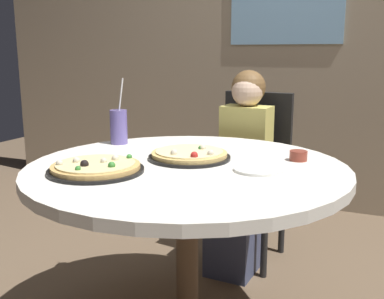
{
  "coord_description": "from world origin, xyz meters",
  "views": [
    {
      "loc": [
        0.67,
        -1.54,
        1.17
      ],
      "look_at": [
        0.0,
        0.05,
        0.8
      ],
      "focal_mm": 42.2,
      "sensor_mm": 36.0,
      "label": 1
    }
  ],
  "objects_px": {
    "chair_wooden": "(252,166)",
    "pizza_veggie": "(190,155)",
    "diner_child": "(241,182)",
    "soda_cup": "(119,127)",
    "dining_table": "(187,189)",
    "plate_small": "(258,169)",
    "pizza_cheese": "(96,168)",
    "sauce_bowl": "(298,156)"
  },
  "relations": [
    {
      "from": "diner_child",
      "to": "soda_cup",
      "type": "bearing_deg",
      "value": -133.17
    },
    {
      "from": "soda_cup",
      "to": "sauce_bowl",
      "type": "xyz_separation_m",
      "value": [
        0.84,
        -0.02,
        -0.06
      ]
    },
    {
      "from": "chair_wooden",
      "to": "diner_child",
      "type": "relative_size",
      "value": 0.88
    },
    {
      "from": "chair_wooden",
      "to": "soda_cup",
      "type": "relative_size",
      "value": 3.09
    },
    {
      "from": "pizza_veggie",
      "to": "plate_small",
      "type": "relative_size",
      "value": 1.85
    },
    {
      "from": "pizza_cheese",
      "to": "plate_small",
      "type": "relative_size",
      "value": 1.93
    },
    {
      "from": "pizza_veggie",
      "to": "plate_small",
      "type": "bearing_deg",
      "value": -13.83
    },
    {
      "from": "diner_child",
      "to": "plate_small",
      "type": "bearing_deg",
      "value": -68.68
    },
    {
      "from": "diner_child",
      "to": "pizza_veggie",
      "type": "xyz_separation_m",
      "value": [
        -0.02,
        -0.64,
        0.28
      ]
    },
    {
      "from": "pizza_cheese",
      "to": "sauce_bowl",
      "type": "xyz_separation_m",
      "value": [
        0.64,
        0.46,
        0.0
      ]
    },
    {
      "from": "pizza_veggie",
      "to": "pizza_cheese",
      "type": "relative_size",
      "value": 0.96
    },
    {
      "from": "plate_small",
      "to": "sauce_bowl",
      "type": "bearing_deg",
      "value": 64.14
    },
    {
      "from": "dining_table",
      "to": "pizza_cheese",
      "type": "bearing_deg",
      "value": -138.6
    },
    {
      "from": "dining_table",
      "to": "chair_wooden",
      "type": "height_order",
      "value": "chair_wooden"
    },
    {
      "from": "dining_table",
      "to": "sauce_bowl",
      "type": "xyz_separation_m",
      "value": [
        0.38,
        0.24,
        0.12
      ]
    },
    {
      "from": "chair_wooden",
      "to": "pizza_veggie",
      "type": "relative_size",
      "value": 2.85
    },
    {
      "from": "dining_table",
      "to": "pizza_cheese",
      "type": "height_order",
      "value": "pizza_cheese"
    },
    {
      "from": "dining_table",
      "to": "soda_cup",
      "type": "relative_size",
      "value": 4.0
    },
    {
      "from": "pizza_cheese",
      "to": "soda_cup",
      "type": "relative_size",
      "value": 1.13
    },
    {
      "from": "diner_child",
      "to": "pizza_cheese",
      "type": "distance_m",
      "value": 1.04
    },
    {
      "from": "sauce_bowl",
      "to": "plate_small",
      "type": "xyz_separation_m",
      "value": [
        -0.11,
        -0.22,
        -0.02
      ]
    },
    {
      "from": "chair_wooden",
      "to": "diner_child",
      "type": "bearing_deg",
      "value": -93.25
    },
    {
      "from": "dining_table",
      "to": "soda_cup",
      "type": "bearing_deg",
      "value": 151.31
    },
    {
      "from": "chair_wooden",
      "to": "plate_small",
      "type": "height_order",
      "value": "chair_wooden"
    },
    {
      "from": "pizza_cheese",
      "to": "plate_small",
      "type": "height_order",
      "value": "pizza_cheese"
    },
    {
      "from": "diner_child",
      "to": "soda_cup",
      "type": "distance_m",
      "value": 0.75
    },
    {
      "from": "dining_table",
      "to": "pizza_veggie",
      "type": "xyz_separation_m",
      "value": [
        -0.03,
        0.09,
        0.11
      ]
    },
    {
      "from": "pizza_veggie",
      "to": "sauce_bowl",
      "type": "height_order",
      "value": "pizza_veggie"
    },
    {
      "from": "pizza_veggie",
      "to": "plate_small",
      "type": "distance_m",
      "value": 0.31
    },
    {
      "from": "chair_wooden",
      "to": "soda_cup",
      "type": "xyz_separation_m",
      "value": [
        -0.47,
        -0.67,
        0.3
      ]
    },
    {
      "from": "diner_child",
      "to": "pizza_veggie",
      "type": "distance_m",
      "value": 0.7
    },
    {
      "from": "chair_wooden",
      "to": "plate_small",
      "type": "distance_m",
      "value": 0.97
    },
    {
      "from": "chair_wooden",
      "to": "sauce_bowl",
      "type": "height_order",
      "value": "chair_wooden"
    },
    {
      "from": "diner_child",
      "to": "sauce_bowl",
      "type": "xyz_separation_m",
      "value": [
        0.39,
        -0.5,
        0.29
      ]
    },
    {
      "from": "dining_table",
      "to": "pizza_cheese",
      "type": "xyz_separation_m",
      "value": [
        -0.26,
        -0.23,
        0.11
      ]
    },
    {
      "from": "dining_table",
      "to": "chair_wooden",
      "type": "bearing_deg",
      "value": 89.65
    },
    {
      "from": "diner_child",
      "to": "pizza_veggie",
      "type": "bearing_deg",
      "value": -92.21
    },
    {
      "from": "soda_cup",
      "to": "dining_table",
      "type": "bearing_deg",
      "value": -28.69
    },
    {
      "from": "pizza_veggie",
      "to": "sauce_bowl",
      "type": "xyz_separation_m",
      "value": [
        0.41,
        0.14,
        0.0
      ]
    },
    {
      "from": "pizza_cheese",
      "to": "soda_cup",
      "type": "height_order",
      "value": "soda_cup"
    },
    {
      "from": "pizza_cheese",
      "to": "plate_small",
      "type": "distance_m",
      "value": 0.59
    },
    {
      "from": "dining_table",
      "to": "plate_small",
      "type": "xyz_separation_m",
      "value": [
        0.28,
        0.02,
        0.1
      ]
    }
  ]
}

